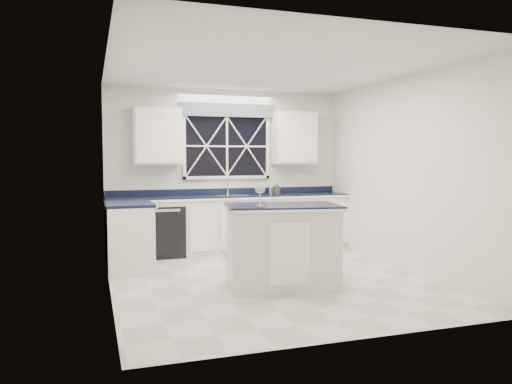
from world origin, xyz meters
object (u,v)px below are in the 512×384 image
object	(u,v)px
island	(282,246)
wine_glass	(260,188)
soap_bottle	(272,188)
dishwasher	(164,230)
kettle	(276,189)
faucet	(228,185)

from	to	relation	value
island	wine_glass	xyz separation A→B (m)	(-0.31, -0.07, 0.70)
soap_bottle	dishwasher	bearing A→B (deg)	-173.42
wine_glass	island	bearing A→B (deg)	12.71
dishwasher	kettle	world-z (taller)	kettle
wine_glass	soap_bottle	world-z (taller)	wine_glass
island	wine_glass	world-z (taller)	wine_glass
faucet	island	bearing A→B (deg)	-90.25
dishwasher	kettle	xyz separation A→B (m)	(1.90, 0.00, 0.61)
faucet	kettle	size ratio (longest dim) A/B	1.28
dishwasher	faucet	xyz separation A→B (m)	(1.10, 0.19, 0.69)
faucet	wine_glass	xyz separation A→B (m)	(-0.32, -2.61, 0.11)
kettle	wine_glass	distance (m)	2.67
faucet	island	distance (m)	2.61
faucet	soap_bottle	size ratio (longest dim) A/B	1.53
faucet	soap_bottle	world-z (taller)	faucet
kettle	soap_bottle	world-z (taller)	soap_bottle
kettle	soap_bottle	bearing A→B (deg)	65.58
wine_glass	kettle	bearing A→B (deg)	65.25
island	faucet	bearing A→B (deg)	99.35
kettle	wine_glass	size ratio (longest dim) A/B	0.79
dishwasher	faucet	distance (m)	1.31
faucet	dishwasher	bearing A→B (deg)	-169.98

